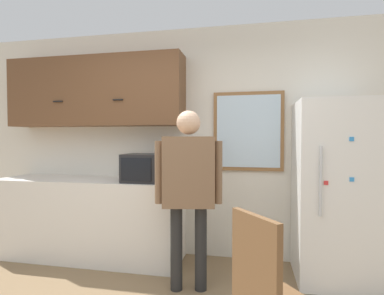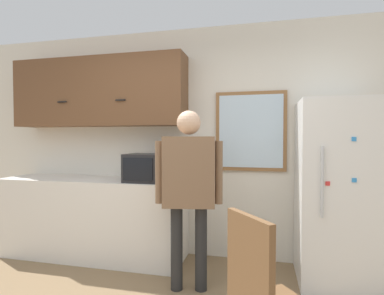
{
  "view_description": "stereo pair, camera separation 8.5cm",
  "coord_description": "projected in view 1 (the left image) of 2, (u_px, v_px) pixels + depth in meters",
  "views": [
    {
      "loc": [
        0.75,
        -1.52,
        1.4
      ],
      "look_at": [
        0.22,
        1.09,
        1.32
      ],
      "focal_mm": 28.0,
      "sensor_mm": 36.0,
      "label": 1
    },
    {
      "loc": [
        0.83,
        -1.5,
        1.4
      ],
      "look_at": [
        0.22,
        1.09,
        1.32
      ],
      "focal_mm": 28.0,
      "sensor_mm": 36.0,
      "label": 2
    }
  ],
  "objects": [
    {
      "name": "window",
      "position": [
        248.0,
        131.0,
        3.42
      ],
      "size": [
        0.79,
        0.05,
        0.9
      ],
      "color": "olive"
    },
    {
      "name": "person",
      "position": [
        189.0,
        181.0,
        2.74
      ],
      "size": [
        0.61,
        0.3,
        1.65
      ],
      "rotation": [
        0.0,
        0.0,
        0.19
      ],
      "color": "black",
      "rests_on": "ground_plane"
    },
    {
      "name": "refrigerator",
      "position": [
        334.0,
        191.0,
        2.94
      ],
      "size": [
        0.72,
        0.72,
        1.77
      ],
      "color": "white",
      "rests_on": "ground_plane"
    },
    {
      "name": "counter",
      "position": [
        90.0,
        218.0,
        3.52
      ],
      "size": [
        2.17,
        0.63,
        0.92
      ],
      "color": "silver",
      "rests_on": "ground_plane"
    },
    {
      "name": "back_wall",
      "position": [
        189.0,
        142.0,
        3.6
      ],
      "size": [
        6.0,
        0.06,
        2.7
      ],
      "color": "silver",
      "rests_on": "ground_plane"
    },
    {
      "name": "upper_cabinets",
      "position": [
        95.0,
        92.0,
        3.61
      ],
      "size": [
        2.17,
        0.37,
        0.82
      ],
      "color": "brown"
    },
    {
      "name": "chair",
      "position": [
        270.0,
        295.0,
        1.66
      ],
      "size": [
        0.59,
        0.59,
        0.99
      ],
      "rotation": [
        0.0,
        0.0,
        2.22
      ],
      "color": "brown",
      "rests_on": "ground_plane"
    },
    {
      "name": "microwave",
      "position": [
        146.0,
        168.0,
        3.27
      ],
      "size": [
        0.47,
        0.38,
        0.31
      ],
      "color": "#232326",
      "rests_on": "counter"
    }
  ]
}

